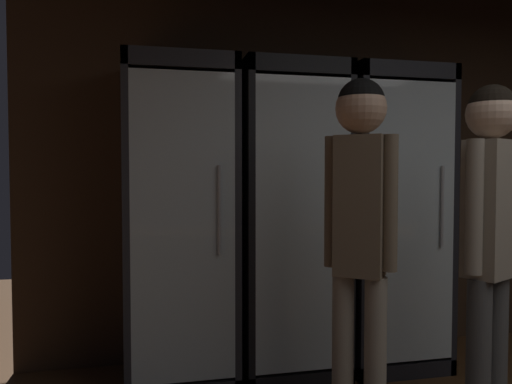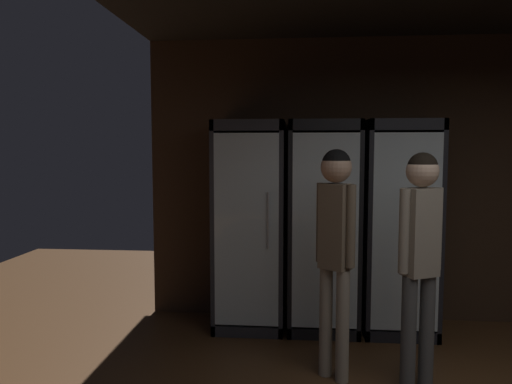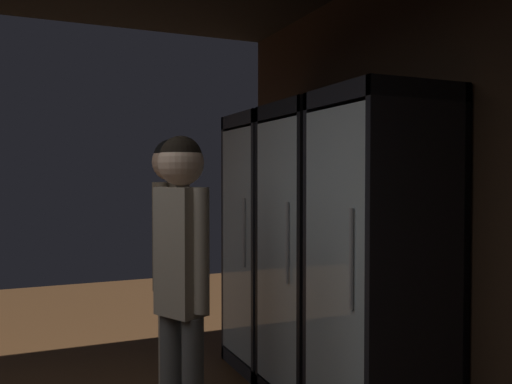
# 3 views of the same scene
# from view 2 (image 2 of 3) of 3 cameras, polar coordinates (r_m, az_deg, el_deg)

# --- Properties ---
(wall_back) EXTENTS (6.00, 0.06, 2.80)m
(wall_back) POSITION_cam_2_polar(r_m,az_deg,el_deg) (5.08, 22.22, 1.25)
(wall_back) COLOR #382619
(wall_back) RESTS_ON ground
(cooler_far_left) EXTENTS (0.66, 0.65, 1.97)m
(cooler_far_left) POSITION_cam_2_polar(r_m,az_deg,el_deg) (4.60, -0.69, -4.22)
(cooler_far_left) COLOR #2B2B30
(cooler_far_left) RESTS_ON ground
(cooler_left) EXTENTS (0.66, 0.65, 1.97)m
(cooler_left) POSITION_cam_2_polar(r_m,az_deg,el_deg) (4.59, 8.01, -4.33)
(cooler_left) COLOR black
(cooler_left) RESTS_ON ground
(cooler_center) EXTENTS (0.66, 0.65, 1.97)m
(cooler_center) POSITION_cam_2_polar(r_m,az_deg,el_deg) (4.68, 16.57, -4.23)
(cooler_center) COLOR black
(cooler_center) RESTS_ON ground
(shopper_near) EXTENTS (0.32, 0.24, 1.68)m
(shopper_near) POSITION_cam_2_polar(r_m,az_deg,el_deg) (3.53, 19.03, -5.66)
(shopper_near) COLOR #4C4C4C
(shopper_near) RESTS_ON ground
(shopper_far) EXTENTS (0.27, 0.25, 1.71)m
(shopper_far) POSITION_cam_2_polar(r_m,az_deg,el_deg) (3.54, 9.45, -4.76)
(shopper_far) COLOR gray
(shopper_far) RESTS_ON ground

